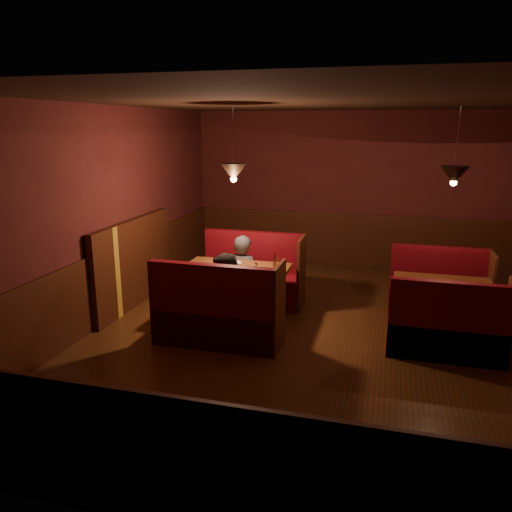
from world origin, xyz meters
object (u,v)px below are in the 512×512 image
(main_table, at_px, (236,280))
(diner_b, at_px, (227,284))
(main_bench_near, at_px, (217,319))
(second_table, at_px, (442,296))
(diner_a, at_px, (243,260))
(second_bench_near, at_px, (448,333))
(main_bench_far, at_px, (253,280))
(second_bench_far, at_px, (438,293))

(main_table, relative_size, diner_b, 0.98)
(main_bench_near, xyz_separation_m, second_table, (2.67, 1.10, 0.17))
(main_bench_near, bearing_deg, diner_a, 93.29)
(main_table, relative_size, diner_a, 0.99)
(second_table, distance_m, second_bench_near, 0.76)
(main_table, xyz_separation_m, diner_b, (0.08, -0.59, 0.14))
(main_bench_near, distance_m, diner_b, 0.45)
(main_table, bearing_deg, diner_a, 96.39)
(main_bench_far, bearing_deg, second_table, -11.03)
(diner_b, bearing_deg, diner_a, 118.27)
(main_bench_far, height_order, second_table, main_bench_far)
(second_table, xyz_separation_m, diner_a, (-2.75, 0.26, 0.21))
(main_table, distance_m, main_bench_far, 0.85)
(diner_b, bearing_deg, second_bench_near, 24.57)
(main_bench_near, bearing_deg, second_table, 22.42)
(main_bench_near, relative_size, second_bench_far, 1.16)
(main_table, xyz_separation_m, diner_a, (-0.06, 0.55, 0.13))
(second_bench_far, bearing_deg, main_bench_far, -175.57)
(diner_a, distance_m, diner_b, 1.15)
(main_bench_near, height_order, diner_a, diner_a)
(second_bench_near, bearing_deg, second_table, 92.20)
(diner_b, bearing_deg, second_table, 39.94)
(main_bench_near, xyz_separation_m, second_bench_far, (2.70, 1.83, -0.03))
(second_bench_far, height_order, diner_b, diner_b)
(main_table, height_order, diner_b, diner_b)
(second_table, xyz_separation_m, second_bench_far, (0.03, 0.73, -0.20))
(main_bench_near, bearing_deg, main_bench_far, 90.00)
(main_bench_far, height_order, diner_a, diner_a)
(main_bench_far, bearing_deg, diner_a, -106.63)
(main_bench_far, height_order, second_bench_far, main_bench_far)
(second_table, bearing_deg, main_table, -173.84)
(second_bench_far, bearing_deg, diner_a, -170.37)
(main_bench_far, height_order, diner_b, diner_b)
(main_bench_far, relative_size, second_bench_near, 1.16)
(main_bench_far, xyz_separation_m, diner_a, (-0.08, -0.26, 0.38))
(main_bench_far, distance_m, main_bench_near, 1.62)
(main_bench_far, distance_m, second_table, 2.72)
(second_table, bearing_deg, diner_b, -161.29)
(diner_a, bearing_deg, second_bench_near, 174.72)
(second_table, height_order, second_bench_near, second_bench_near)
(diner_a, bearing_deg, second_bench_far, -156.07)
(second_bench_near, xyz_separation_m, diner_a, (-2.78, 0.99, 0.42))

